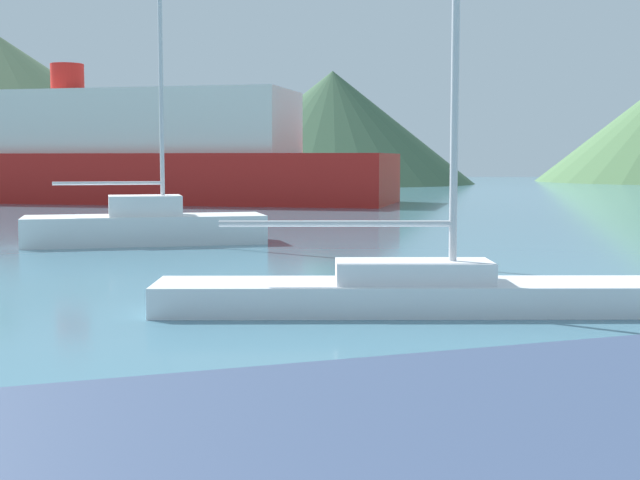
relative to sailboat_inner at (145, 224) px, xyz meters
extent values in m
cube|color=white|center=(0.00, 0.00, -0.16)|extent=(6.83, 3.41, 0.79)
cube|color=white|center=(0.00, 0.00, 0.52)|extent=(2.23, 1.79, 0.56)
cylinder|color=#BCBCC1|center=(0.47, 0.11, 5.41)|extent=(0.12, 0.12, 10.35)
cylinder|color=#BCBCC1|center=(-0.96, -0.23, 1.14)|extent=(2.89, 0.77, 0.10)
cube|color=silver|center=(6.21, -11.11, -0.32)|extent=(7.98, 1.50, 0.46)
cube|color=silver|center=(6.21, -11.11, 0.07)|extent=(2.40, 1.04, 0.32)
cylinder|color=#BCBCC1|center=(6.81, -11.11, 4.14)|extent=(0.12, 0.12, 8.46)
cylinder|color=#BCBCC1|center=(5.02, -11.10, 0.81)|extent=(3.59, 0.11, 0.10)
cube|color=red|center=(-9.01, 25.50, 0.77)|extent=(37.03, 15.54, 2.65)
cube|color=silver|center=(-9.01, 25.50, 3.79)|extent=(26.18, 11.95, 3.38)
cylinder|color=red|center=(-9.01, 25.50, 6.27)|extent=(1.83, 1.83, 1.60)
cone|color=#38563D|center=(6.56, 62.17, 4.87)|extent=(27.46, 27.46, 10.85)
camera|label=1|loc=(4.67, -24.70, 1.79)|focal=50.00mm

